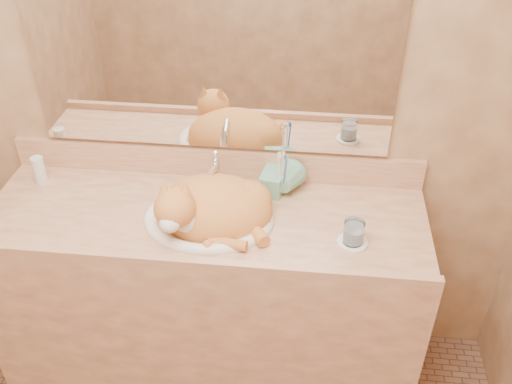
# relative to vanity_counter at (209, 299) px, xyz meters

# --- Properties ---
(wall_back) EXTENTS (2.40, 0.02, 2.50)m
(wall_back) POSITION_rel_vanity_counter_xyz_m (0.00, 0.28, 0.82)
(wall_back) COLOR #895E3E
(wall_back) RESTS_ON ground
(vanity_counter) EXTENTS (1.60, 0.55, 0.85)m
(vanity_counter) POSITION_rel_vanity_counter_xyz_m (0.00, 0.00, 0.00)
(vanity_counter) COLOR #9E6446
(vanity_counter) RESTS_ON floor
(mirror) EXTENTS (1.30, 0.02, 0.80)m
(mirror) POSITION_rel_vanity_counter_xyz_m (0.00, 0.26, 0.97)
(mirror) COLOR white
(mirror) RESTS_ON wall_back
(sink_basin) EXTENTS (0.52, 0.47, 0.14)m
(sink_basin) POSITION_rel_vanity_counter_xyz_m (0.02, -0.02, 0.50)
(sink_basin) COLOR white
(sink_basin) RESTS_ON vanity_counter
(faucet) EXTENTS (0.07, 0.12, 0.16)m
(faucet) POSITION_rel_vanity_counter_xyz_m (0.02, 0.15, 0.51)
(faucet) COLOR white
(faucet) RESTS_ON vanity_counter
(cat) EXTENTS (0.43, 0.35, 0.22)m
(cat) POSITION_rel_vanity_counter_xyz_m (0.03, -0.03, 0.49)
(cat) COLOR #C56C2D
(cat) RESTS_ON sink_basin
(soap_dispenser) EXTENTS (0.10, 0.10, 0.18)m
(soap_dispenser) POSITION_rel_vanity_counter_xyz_m (0.22, 0.13, 0.52)
(soap_dispenser) COLOR #6CAD92
(soap_dispenser) RESTS_ON vanity_counter
(toothbrush_cup) EXTENTS (0.15, 0.15, 0.11)m
(toothbrush_cup) POSITION_rel_vanity_counter_xyz_m (0.27, 0.14, 0.48)
(toothbrush_cup) COLOR #6CAD92
(toothbrush_cup) RESTS_ON vanity_counter
(toothbrushes) EXTENTS (0.03, 0.03, 0.20)m
(toothbrushes) POSITION_rel_vanity_counter_xyz_m (0.27, 0.14, 0.54)
(toothbrushes) COLOR silver
(toothbrushes) RESTS_ON toothbrush_cup
(saucer) EXTENTS (0.10, 0.10, 0.01)m
(saucer) POSITION_rel_vanity_counter_xyz_m (0.53, -0.09, 0.43)
(saucer) COLOR white
(saucer) RESTS_ON vanity_counter
(water_glass) EXTENTS (0.07, 0.07, 0.08)m
(water_glass) POSITION_rel_vanity_counter_xyz_m (0.53, -0.09, 0.48)
(water_glass) COLOR silver
(water_glass) RESTS_ON saucer
(lotion_bottle) EXTENTS (0.05, 0.05, 0.11)m
(lotion_bottle) POSITION_rel_vanity_counter_xyz_m (-0.66, 0.14, 0.48)
(lotion_bottle) COLOR silver
(lotion_bottle) RESTS_ON vanity_counter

